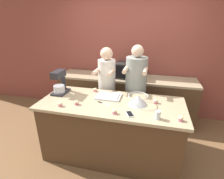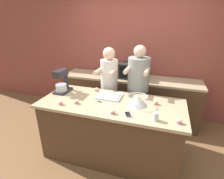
{
  "view_description": "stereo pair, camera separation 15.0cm",
  "coord_description": "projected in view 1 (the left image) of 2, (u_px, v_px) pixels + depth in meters",
  "views": [
    {
      "loc": [
        0.55,
        -2.16,
        2.03
      ],
      "look_at": [
        0.0,
        0.04,
        1.1
      ],
      "focal_mm": 28.0,
      "sensor_mm": 36.0,
      "label": 1
    },
    {
      "loc": [
        0.69,
        -2.12,
        2.03
      ],
      "look_at": [
        0.0,
        0.04,
        1.1
      ],
      "focal_mm": 28.0,
      "sensor_mm": 36.0,
      "label": 2
    }
  ],
  "objects": [
    {
      "name": "island_counter",
      "position": [
        111.0,
        129.0,
        2.66
      ],
      "size": [
        2.05,
        0.87,
        0.92
      ],
      "color": "#4C331E",
      "rests_on": "ground_plane"
    },
    {
      "name": "cupcake_4",
      "position": [
        95.0,
        90.0,
        2.84
      ],
      "size": [
        0.06,
        0.06,
        0.06
      ],
      "color": "#D17084",
      "rests_on": "island_counter"
    },
    {
      "name": "person_right",
      "position": [
        135.0,
        91.0,
        3.02
      ],
      "size": [
        0.37,
        0.52,
        1.65
      ],
      "color": "#33384C",
      "rests_on": "ground_plane"
    },
    {
      "name": "baking_tray",
      "position": [
        109.0,
        96.0,
        2.64
      ],
      "size": [
        0.36,
        0.28,
        0.04
      ],
      "color": "silver",
      "rests_on": "island_counter"
    },
    {
      "name": "person_left",
      "position": [
        107.0,
        89.0,
        3.14
      ],
      "size": [
        0.32,
        0.49,
        1.59
      ],
      "color": "brown",
      "rests_on": "ground_plane"
    },
    {
      "name": "back_wall",
      "position": [
        129.0,
        53.0,
        3.71
      ],
      "size": [
        10.0,
        0.06,
        2.7
      ],
      "color": "brown",
      "rests_on": "ground_plane"
    },
    {
      "name": "stand_mixer",
      "position": [
        60.0,
        83.0,
        2.74
      ],
      "size": [
        0.2,
        0.3,
        0.37
      ],
      "color": "#232328",
      "rests_on": "island_counter"
    },
    {
      "name": "microwave_oven",
      "position": [
        128.0,
        70.0,
        3.5
      ],
      "size": [
        0.48,
        0.36,
        0.3
      ],
      "color": "black",
      "rests_on": "back_counter"
    },
    {
      "name": "ground_plane",
      "position": [
        111.0,
        153.0,
        2.83
      ],
      "size": [
        16.0,
        16.0,
        0.0
      ],
      "primitive_type": "plane",
      "color": "brown"
    },
    {
      "name": "cupcake_2",
      "position": [
        181.0,
        119.0,
        2.02
      ],
      "size": [
        0.06,
        0.06,
        0.06
      ],
      "color": "#D17084",
      "rests_on": "island_counter"
    },
    {
      "name": "back_counter",
      "position": [
        125.0,
        97.0,
        3.74
      ],
      "size": [
        2.8,
        0.6,
        0.91
      ],
      "color": "#4C331E",
      "rests_on": "ground_plane"
    },
    {
      "name": "cupcake_3",
      "position": [
        156.0,
        101.0,
        2.45
      ],
      "size": [
        0.06,
        0.06,
        0.06
      ],
      "color": "#D17084",
      "rests_on": "island_counter"
    },
    {
      "name": "cupcake_0",
      "position": [
        115.0,
        112.0,
        2.18
      ],
      "size": [
        0.06,
        0.06,
        0.06
      ],
      "color": "#D17084",
      "rests_on": "island_counter"
    },
    {
      "name": "cell_phone",
      "position": [
        130.0,
        114.0,
        2.17
      ],
      "size": [
        0.13,
        0.16,
        0.01
      ],
      "color": "silver",
      "rests_on": "island_counter"
    },
    {
      "name": "drinking_glass",
      "position": [
        158.0,
        115.0,
        2.06
      ],
      "size": [
        0.07,
        0.07,
        0.1
      ],
      "color": "silver",
      "rests_on": "island_counter"
    },
    {
      "name": "mixing_bowl",
      "position": [
        138.0,
        100.0,
        2.4
      ],
      "size": [
        0.28,
        0.28,
        0.14
      ],
      "color": "#BCBCC1",
      "rests_on": "island_counter"
    },
    {
      "name": "cupcake_1",
      "position": [
        77.0,
        103.0,
        2.41
      ],
      "size": [
        0.06,
        0.06,
        0.06
      ],
      "color": "#D17084",
      "rests_on": "island_counter"
    },
    {
      "name": "knife",
      "position": [
        103.0,
        103.0,
        2.45
      ],
      "size": [
        0.21,
        0.1,
        0.01
      ],
      "color": "#BCBCC1",
      "rests_on": "island_counter"
    },
    {
      "name": "cupcake_5",
      "position": [
        60.0,
        104.0,
        2.36
      ],
      "size": [
        0.06,
        0.06,
        0.06
      ],
      "color": "#D17084",
      "rests_on": "island_counter"
    }
  ]
}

